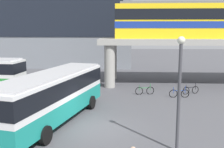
{
  "coord_description": "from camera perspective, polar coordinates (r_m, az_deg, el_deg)",
  "views": [
    {
      "loc": [
        1.74,
        -15.2,
        5.84
      ],
      "look_at": [
        0.57,
        6.89,
        2.2
      ],
      "focal_mm": 42.61,
      "sensor_mm": 36.0,
      "label": 1
    }
  ],
  "objects": [
    {
      "name": "ground_plane",
      "position": [
        25.93,
        -0.9,
        -3.67
      ],
      "size": [
        120.0,
        120.0,
        0.0
      ],
      "primitive_type": "plane",
      "color": "#515156"
    },
    {
      "name": "station_building",
      "position": [
        47.68,
        -12.01,
        12.98
      ],
      "size": [
        25.82,
        12.36,
        18.04
      ],
      "color": "slate",
      "rests_on": "ground_plane"
    },
    {
      "name": "bus_main",
      "position": [
        17.18,
        -12.61,
        -3.85
      ],
      "size": [
        5.07,
        11.33,
        3.22
      ],
      "color": "teal",
      "rests_on": "ground_plane"
    },
    {
      "name": "bicycle_black",
      "position": [
        25.77,
        16.53,
        -3.33
      ],
      "size": [
        1.66,
        0.79,
        1.04
      ],
      "color": "black",
      "rests_on": "ground_plane"
    },
    {
      "name": "bicycle_green",
      "position": [
        24.68,
        7.04,
        -3.56
      ],
      "size": [
        1.76,
        0.43,
        1.04
      ],
      "color": "black",
      "rests_on": "ground_plane"
    },
    {
      "name": "bicycle_blue",
      "position": [
        24.15,
        14.22,
        -4.07
      ],
      "size": [
        1.79,
        0.2,
        1.04
      ],
      "color": "black",
      "rests_on": "ground_plane"
    },
    {
      "name": "lamp_post",
      "position": [
        12.89,
        14.27,
        -2.15
      ],
      "size": [
        0.36,
        0.36,
        5.58
      ],
      "color": "#3F3F44",
      "rests_on": "ground_plane"
    }
  ]
}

